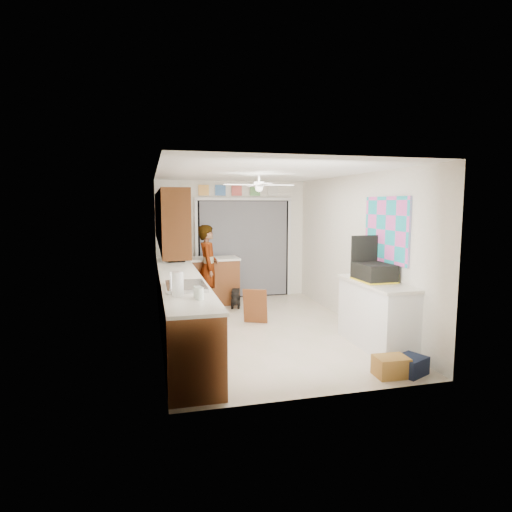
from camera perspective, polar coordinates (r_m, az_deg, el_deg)
floor at (r=7.02m, az=0.81°, el=-9.75°), size 5.00×5.00×0.00m
ceiling at (r=6.74m, az=0.85°, el=11.05°), size 5.00×5.00×0.00m
wall_back at (r=9.20m, az=-3.20°, el=2.17°), size 3.20×0.00×3.20m
wall_front at (r=4.43m, az=9.23°, el=-3.16°), size 3.20×0.00×3.20m
wall_left at (r=6.54m, az=-12.84°, el=0.04°), size 0.00×5.00×5.00m
wall_right at (r=7.34m, az=12.98°, el=0.78°), size 0.00×5.00×5.00m
left_base_cabinets at (r=6.70m, az=-10.07°, el=-6.69°), size 0.60×4.80×0.90m
left_countertop at (r=6.60m, az=-10.07°, el=-2.73°), size 0.62×4.80×0.04m
upper_cabinets at (r=6.71m, az=-11.63°, el=4.95°), size 0.32×4.00×0.80m
sink_basin at (r=5.62m, az=-9.33°, el=-4.06°), size 0.50×0.76×0.06m
faucet at (r=5.59m, az=-11.30°, el=-3.17°), size 0.03×0.03×0.22m
peninsula_base at (r=8.73m, az=-5.77°, el=-3.42°), size 1.00×0.60×0.90m
peninsula_top at (r=8.66m, az=-5.81°, el=-0.36°), size 1.04×0.64×0.04m
back_opening_recess at (r=9.24m, az=-1.64°, el=0.95°), size 2.00×0.06×2.10m
curtain_panel at (r=9.20m, az=-1.58°, el=0.92°), size 1.90×0.03×2.05m
door_trim_left at (r=9.04m, az=-7.92°, el=0.75°), size 0.06×0.04×2.10m
door_trim_right at (r=9.48m, az=4.43°, el=1.09°), size 0.06×0.04×2.10m
door_trim_head at (r=9.16m, az=-1.62°, el=7.60°), size 2.10×0.04×0.06m
header_frame_0 at (r=9.04m, az=-6.99°, el=8.70°), size 0.22×0.02×0.22m
header_frame_1 at (r=9.09m, az=-4.78°, el=8.72°), size 0.22×0.02×0.22m
header_frame_2 at (r=9.16m, az=-2.59°, el=8.73°), size 0.22×0.02×0.22m
header_frame_3 at (r=9.25m, az=-0.13°, el=8.72°), size 0.22×0.02×0.22m
header_frame_4 at (r=9.35m, az=2.27°, el=8.69°), size 0.22×0.02×0.22m
route66_sign at (r=9.00m, az=-9.23°, el=8.67°), size 0.22×0.02×0.26m
right_counter_base at (r=6.33m, az=15.73°, el=-7.66°), size 0.50×1.40×0.90m
right_counter_top at (r=6.22m, az=15.79°, el=-3.48°), size 0.54×1.44×0.04m
abstract_painting at (r=6.43m, az=16.97°, el=3.37°), size 0.03×1.15×0.95m
ceiling_fan at (r=6.92m, az=0.41°, el=9.46°), size 1.14×1.14×0.24m
microwave at (r=8.23m, az=-10.72°, el=0.23°), size 0.37×0.50×0.26m
jar_a at (r=4.91m, az=-7.53°, el=-4.98°), size 0.13×0.13×0.14m
jar_b at (r=5.03m, az=-7.83°, el=-4.75°), size 0.12×0.12×0.13m
paper_towel_roll at (r=5.10m, az=-10.39°, el=-3.69°), size 0.15×0.15×0.29m
suitcase at (r=6.23m, az=15.45°, el=-2.12°), size 0.44×0.58×0.25m
suitcase_rim at (r=6.25m, az=15.41°, el=-3.11°), size 0.45×0.59×0.02m
suitcase_lid at (r=6.45m, az=14.25°, el=0.46°), size 0.42×0.04×0.50m
cardboard_box at (r=5.43m, az=17.56°, el=-13.87°), size 0.39×0.30×0.24m
navy_crate at (r=5.57m, az=19.94°, el=-13.55°), size 0.44×0.41×0.21m
cabinet_door_panel at (r=7.25m, az=-0.11°, el=-6.71°), size 0.43×0.31×0.60m
man at (r=8.21m, az=-6.39°, el=-1.52°), size 0.48×0.64×1.63m
dog at (r=8.41m, az=-2.73°, el=-5.54°), size 0.33×0.54×0.40m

